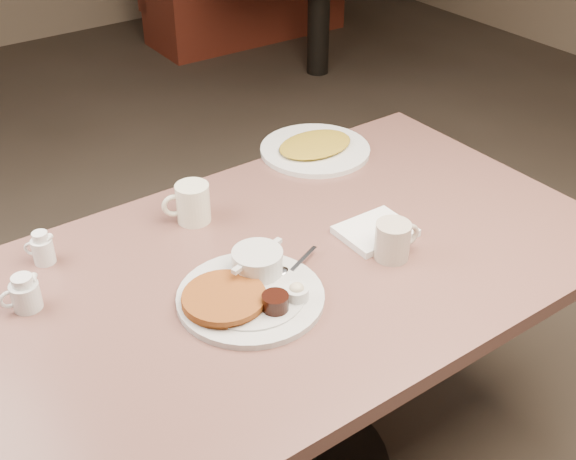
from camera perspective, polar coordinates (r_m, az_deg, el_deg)
diner_table at (r=1.79m, az=0.38°, el=-6.67°), size 1.50×0.90×0.75m
main_plate at (r=1.57m, az=-3.07°, el=-4.58°), size 0.41×0.39×0.07m
coffee_mug_near at (r=1.69m, az=8.22°, el=-0.76°), size 0.12×0.09×0.09m
napkin at (r=1.78m, az=6.82°, el=-0.10°), size 0.17×0.14×0.02m
coffee_mug_far at (r=1.81m, az=-7.50°, el=2.08°), size 0.13×0.11×0.10m
creamer_left at (r=1.62m, az=-19.82°, el=-4.70°), size 0.10×0.08×0.08m
creamer_right at (r=1.75m, az=-18.58°, el=-1.39°), size 0.06×0.06×0.08m
hash_plate at (r=2.13m, az=2.12°, el=6.41°), size 0.33×0.33×0.04m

